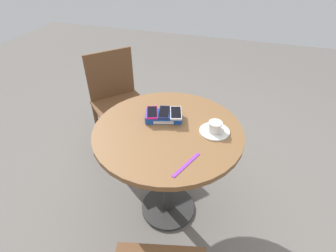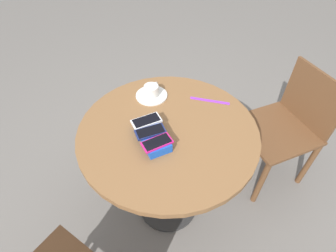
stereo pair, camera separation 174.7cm
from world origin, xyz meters
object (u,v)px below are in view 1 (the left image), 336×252
object	(u,v)px
round_table	(168,146)
phone_magenta	(152,112)
coffee_cup	(215,127)
chair_far_side	(119,102)
phone_box	(164,116)
lanyard_strap	(186,165)
phone_white	(176,113)
saucer	(214,131)
phone_navy	(164,112)

from	to	relation	value
round_table	phone_magenta	bearing A→B (deg)	151.48
coffee_cup	chair_far_side	world-z (taller)	chair_far_side
phone_box	lanyard_strap	distance (m)	0.40
coffee_cup	lanyard_strap	world-z (taller)	coffee_cup
phone_white	saucer	world-z (taller)	phone_white
round_table	phone_magenta	size ratio (longest dim) A/B	5.95
chair_far_side	phone_navy	bearing A→B (deg)	-40.10
phone_box	phone_magenta	bearing A→B (deg)	-165.75
round_table	chair_far_side	xyz separation A→B (m)	(-0.62, 0.57, -0.13)
saucer	chair_far_side	world-z (taller)	chair_far_side
coffee_cup	lanyard_strap	bearing A→B (deg)	-106.27
phone_navy	saucer	distance (m)	0.31
phone_box	saucer	size ratio (longest dim) A/B	1.39
phone_box	saucer	world-z (taller)	phone_box
round_table	phone_white	xyz separation A→B (m)	(0.02, 0.10, 0.18)
phone_white	coffee_cup	world-z (taller)	coffee_cup
phone_white	lanyard_strap	distance (m)	0.38
coffee_cup	chair_far_side	size ratio (longest dim) A/B	0.11
phone_box	chair_far_side	distance (m)	0.80
phone_box	phone_navy	bearing A→B (deg)	74.24
saucer	coffee_cup	xyz separation A→B (m)	(0.00, -0.00, 0.03)
phone_navy	saucer	world-z (taller)	phone_navy
phone_box	lanyard_strap	bearing A→B (deg)	-55.65
round_table	phone_box	xyz separation A→B (m)	(-0.05, 0.08, 0.15)
phone_navy	lanyard_strap	xyz separation A→B (m)	(0.22, -0.33, -0.05)
phone_box	coffee_cup	bearing A→B (deg)	-5.61
phone_white	lanyard_strap	bearing A→B (deg)	-65.92
coffee_cup	lanyard_strap	size ratio (longest dim) A/B	0.46
phone_white	phone_box	bearing A→B (deg)	-166.34
phone_navy	chair_far_side	xyz separation A→B (m)	(-0.57, 0.48, -0.31)
phone_box	saucer	xyz separation A→B (m)	(0.31, -0.03, -0.02)
phone_box	saucer	bearing A→B (deg)	-5.36
round_table	phone_magenta	xyz separation A→B (m)	(-0.12, 0.06, 0.18)
saucer	coffee_cup	world-z (taller)	coffee_cup
phone_white	round_table	bearing A→B (deg)	-99.99
phone_magenta	chair_far_side	world-z (taller)	chair_far_side
phone_magenta	lanyard_strap	world-z (taller)	phone_magenta
phone_white	chair_far_side	size ratio (longest dim) A/B	0.17
phone_magenta	phone_navy	bearing A→B (deg)	18.05
phone_navy	phone_magenta	bearing A→B (deg)	-161.95
phone_white	coffee_cup	xyz separation A→B (m)	(0.24, -0.05, -0.01)
phone_navy	lanyard_strap	world-z (taller)	phone_navy
saucer	coffee_cup	size ratio (longest dim) A/B	1.78
lanyard_strap	phone_navy	bearing A→B (deg)	123.76
round_table	phone_magenta	distance (m)	0.22
phone_box	phone_white	bearing A→B (deg)	13.66
phone_magenta	saucer	size ratio (longest dim) A/B	0.85
lanyard_strap	coffee_cup	bearing A→B (deg)	73.73
saucer	lanyard_strap	bearing A→B (deg)	-105.82
lanyard_strap	chair_far_side	size ratio (longest dim) A/B	0.24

